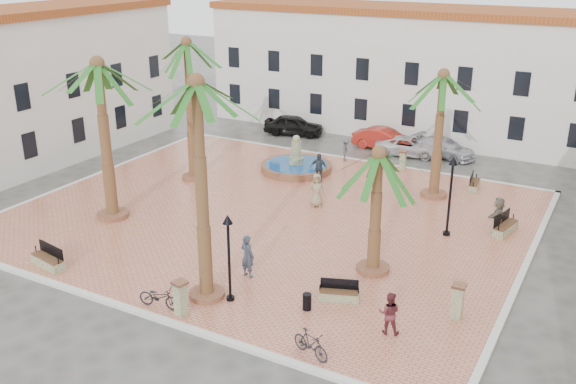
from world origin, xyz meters
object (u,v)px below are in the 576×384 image
object	(u,v)px
bench_ne	(474,184)
cyclist_b	(389,313)
lamppost_e	(451,183)
bicycle_a	(159,297)
bollard_se	(181,298)
pedestrian_fountain_a	(317,190)
car_silver	(444,148)
car_white	(409,146)
palm_s	(197,106)
bench_se	(339,295)
bicycle_b	(311,344)
car_black	(294,125)
palm_sw	(99,82)
bench_s	(48,261)
lamppost_s	(228,243)
pedestrian_north	(346,150)
pedestrian_east	(498,215)
pedestrian_fountain_b	(319,168)
palm_nw	(187,57)
cyclist_a	(247,256)
fountain	(296,166)
bollard_n	(403,160)
bollard_e	(458,301)
palm_e	(378,170)
bench_e	(505,228)
car_red	(385,139)
litter_bin	(307,302)
palm_ne	(442,89)

from	to	relation	value
bench_ne	cyclist_b	world-z (taller)	cyclist_b
lamppost_e	bicycle_a	size ratio (longest dim) A/B	2.31
bollard_se	cyclist_b	xyz separation A→B (m)	(7.49, 2.69, 0.09)
bicycle_a	pedestrian_fountain_a	bearing A→B (deg)	-11.56
car_silver	car_white	bearing A→B (deg)	125.40
palm_s	bench_se	size ratio (longest dim) A/B	5.34
bicycle_b	car_black	world-z (taller)	car_black
bicycle_a	palm_sw	bearing A→B (deg)	44.91
bench_s	lamppost_s	xyz separation A→B (m)	(8.75, 1.52, 2.25)
cyclist_b	bench_s	bearing A→B (deg)	-6.32
pedestrian_north	car_white	xyz separation A→B (m)	(3.15, 3.67, -0.29)
pedestrian_east	car_silver	world-z (taller)	pedestrian_east
bench_ne	pedestrian_fountain_b	xyz separation A→B (m)	(-8.56, -3.50, 0.66)
cyclist_b	palm_sw	bearing A→B (deg)	-26.36
palm_nw	car_black	size ratio (longest dim) A/B	1.91
car_silver	car_white	xyz separation A→B (m)	(-2.23, -0.83, -0.02)
pedestrian_east	car_white	xyz separation A→B (m)	(-8.21, 10.53, -0.43)
cyclist_a	bicycle_b	xyz separation A→B (m)	(5.04, -3.89, -0.48)
fountain	lamppost_s	xyz separation A→B (m)	(5.31, -15.55, 2.22)
bollard_n	pedestrian_east	distance (m)	10.07
palm_nw	palm_s	bearing A→B (deg)	-51.19
bollard_e	pedestrian_fountain_b	world-z (taller)	pedestrian_fountain_b
bench_ne	pedestrian_north	distance (m)	8.96
bench_ne	bicycle_a	size ratio (longest dim) A/B	0.98
pedestrian_fountain_a	car_white	size ratio (longest dim) A/B	0.41
bollard_e	pedestrian_fountain_a	size ratio (longest dim) A/B	0.76
palm_s	pedestrian_fountain_b	xyz separation A→B (m)	(-2.09, 14.49, -7.03)
palm_e	lamppost_e	xyz separation A→B (m)	(1.80, 5.30, -1.91)
bench_e	pedestrian_east	xyz separation A→B (m)	(-0.40, -0.01, 0.63)
bollard_n	car_red	size ratio (longest dim) A/B	0.28
litter_bin	cyclist_a	size ratio (longest dim) A/B	0.35
palm_e	cyclist_b	xyz separation A→B (m)	(2.34, -4.31, -3.85)
bollard_se	car_red	distance (m)	25.00
fountain	bollard_se	size ratio (longest dim) A/B	3.14
palm_sw	bench_e	distance (m)	21.39
palm_sw	litter_bin	distance (m)	15.33
bicycle_b	car_red	xyz separation A→B (m)	(-6.79, 24.97, 0.11)
bollard_se	bollard_e	size ratio (longest dim) A/B	1.01
bench_s	bench_ne	bearing A→B (deg)	63.74
palm_nw	lamppost_s	distance (m)	15.87
bicycle_a	lamppost_e	bearing A→B (deg)	-41.73
bollard_e	cyclist_a	xyz separation A→B (m)	(-8.82, -1.06, 0.23)
pedestrian_east	fountain	bearing A→B (deg)	-98.76
lamppost_s	car_silver	distance (m)	23.62
palm_ne	pedestrian_fountain_a	distance (m)	8.73
palm_s	palm_ne	bearing A→B (deg)	73.13
pedestrian_fountain_b	car_white	world-z (taller)	pedestrian_fountain_b
bench_s	pedestrian_fountain_a	distance (m)	14.27
cyclist_a	bicycle_b	size ratio (longest dim) A/B	1.18
palm_nw	cyclist_b	world-z (taller)	palm_nw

